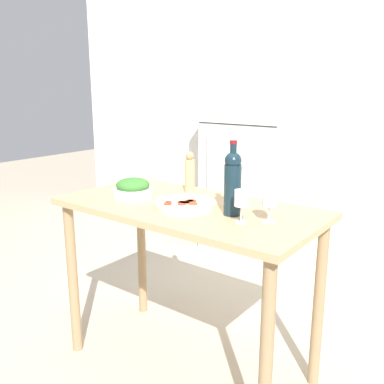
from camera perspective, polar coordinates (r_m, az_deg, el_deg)
ground_plane at (r=2.58m, az=-0.49°, el=-21.97°), size 14.00×14.00×0.00m
wall_back at (r=3.99m, az=18.75°, el=10.18°), size 6.40×0.06×2.60m
refrigerator at (r=3.97m, az=8.01°, el=3.94°), size 0.78×0.63×1.66m
prep_counter at (r=2.21m, az=-0.54°, el=-5.19°), size 1.34×0.68×0.93m
wine_bottle at (r=1.97m, az=5.44°, el=1.38°), size 0.08×0.08×0.35m
wine_glass_near at (r=1.87m, az=6.63°, el=-1.07°), size 0.06×0.06×0.15m
wine_glass_far at (r=1.89m, az=10.29°, el=-0.98°), size 0.06×0.06×0.15m
pepper_mill at (r=2.39m, az=-0.32°, el=2.54°), size 0.06×0.06×0.23m
salad_bowl at (r=2.33m, az=-7.88°, el=0.47°), size 0.21×0.21×0.10m
homemade_pizza at (r=2.10m, az=-0.87°, el=-1.65°), size 0.31×0.31×0.04m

